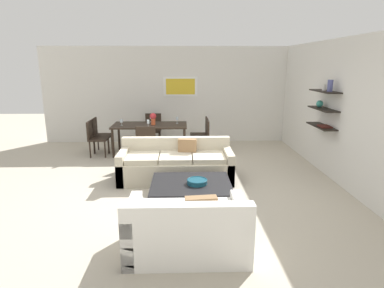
# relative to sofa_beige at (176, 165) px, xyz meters

# --- Properties ---
(ground_plane) EXTENTS (18.00, 18.00, 0.00)m
(ground_plane) POSITION_rel_sofa_beige_xyz_m (0.08, -0.34, -0.29)
(ground_plane) COLOR #BCB29E
(back_wall_unit) EXTENTS (8.40, 0.09, 2.70)m
(back_wall_unit) POSITION_rel_sofa_beige_xyz_m (0.38, 3.19, 1.06)
(back_wall_unit) COLOR silver
(back_wall_unit) RESTS_ON ground
(right_wall_shelf_unit) EXTENTS (0.34, 8.20, 2.70)m
(right_wall_shelf_unit) POSITION_rel_sofa_beige_xyz_m (3.11, 0.26, 1.06)
(right_wall_shelf_unit) COLOR silver
(right_wall_shelf_unit) RESTS_ON ground
(sofa_beige) EXTENTS (2.18, 0.90, 0.78)m
(sofa_beige) POSITION_rel_sofa_beige_xyz_m (0.00, 0.00, 0.00)
(sofa_beige) COLOR beige
(sofa_beige) RESTS_ON ground
(loveseat_white) EXTENTS (1.45, 0.90, 0.78)m
(loveseat_white) POSITION_rel_sofa_beige_xyz_m (0.18, -2.52, 0.00)
(loveseat_white) COLOR white
(loveseat_white) RESTS_ON ground
(coffee_table) EXTENTS (1.27, 1.04, 0.38)m
(coffee_table) POSITION_rel_sofa_beige_xyz_m (0.26, -1.20, -0.10)
(coffee_table) COLOR black
(coffee_table) RESTS_ON ground
(decorative_bowl) EXTENTS (0.33, 0.33, 0.08)m
(decorative_bowl) POSITION_rel_sofa_beige_xyz_m (0.36, -1.25, 0.13)
(decorative_bowl) COLOR navy
(decorative_bowl) RESTS_ON coffee_table
(candle_jar) EXTENTS (0.06, 0.06, 0.06)m
(candle_jar) POSITION_rel_sofa_beige_xyz_m (0.46, -1.24, 0.12)
(candle_jar) COLOR silver
(candle_jar) RESTS_ON coffee_table
(dining_table) EXTENTS (1.85, 0.88, 0.75)m
(dining_table) POSITION_rel_sofa_beige_xyz_m (-0.69, 1.90, 0.39)
(dining_table) COLOR black
(dining_table) RESTS_ON ground
(dining_chair_left_near) EXTENTS (0.44, 0.44, 0.88)m
(dining_chair_left_near) POSITION_rel_sofa_beige_xyz_m (-2.02, 1.70, 0.21)
(dining_chair_left_near) COLOR black
(dining_chair_left_near) RESTS_ON ground
(dining_chair_foot) EXTENTS (0.44, 0.44, 0.88)m
(dining_chair_foot) POSITION_rel_sofa_beige_xyz_m (-0.69, 1.05, 0.21)
(dining_chair_foot) COLOR black
(dining_chair_foot) RESTS_ON ground
(dining_chair_head) EXTENTS (0.44, 0.44, 0.88)m
(dining_chair_head) POSITION_rel_sofa_beige_xyz_m (-0.69, 2.75, 0.21)
(dining_chair_head) COLOR black
(dining_chair_head) RESTS_ON ground
(dining_chair_right_near) EXTENTS (0.44, 0.44, 0.88)m
(dining_chair_right_near) POSITION_rel_sofa_beige_xyz_m (0.64, 1.70, 0.21)
(dining_chair_right_near) COLOR black
(dining_chair_right_near) RESTS_ON ground
(dining_chair_left_far) EXTENTS (0.44, 0.44, 0.88)m
(dining_chair_left_far) POSITION_rel_sofa_beige_xyz_m (-2.02, 2.10, 0.21)
(dining_chair_left_far) COLOR black
(dining_chair_left_far) RESTS_ON ground
(dining_chair_right_far) EXTENTS (0.44, 0.44, 0.88)m
(dining_chair_right_far) POSITION_rel_sofa_beige_xyz_m (0.64, 2.10, 0.21)
(dining_chair_right_far) COLOR black
(dining_chair_right_far) RESTS_ON ground
(wine_glass_right_far) EXTENTS (0.06, 0.06, 0.17)m
(wine_glass_right_far) POSITION_rel_sofa_beige_xyz_m (-0.01, 2.01, 0.58)
(wine_glass_right_far) COLOR silver
(wine_glass_right_far) RESTS_ON dining_table
(wine_glass_head) EXTENTS (0.07, 0.07, 0.17)m
(wine_glass_head) POSITION_rel_sofa_beige_xyz_m (-0.69, 2.28, 0.57)
(wine_glass_head) COLOR silver
(wine_glass_head) RESTS_ON dining_table
(wine_glass_foot) EXTENTS (0.06, 0.06, 0.18)m
(wine_glass_foot) POSITION_rel_sofa_beige_xyz_m (-0.69, 1.52, 0.59)
(wine_glass_foot) COLOR silver
(wine_glass_foot) RESTS_ON dining_table
(wine_glass_left_near) EXTENTS (0.08, 0.08, 0.16)m
(wine_glass_left_near) POSITION_rel_sofa_beige_xyz_m (-1.37, 1.79, 0.57)
(wine_glass_left_near) COLOR silver
(wine_glass_left_near) RESTS_ON dining_table
(centerpiece_vase) EXTENTS (0.16, 0.16, 0.29)m
(centerpiece_vase) POSITION_rel_sofa_beige_xyz_m (-0.60, 1.86, 0.63)
(centerpiece_vase) COLOR #D85933
(centerpiece_vase) RESTS_ON dining_table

